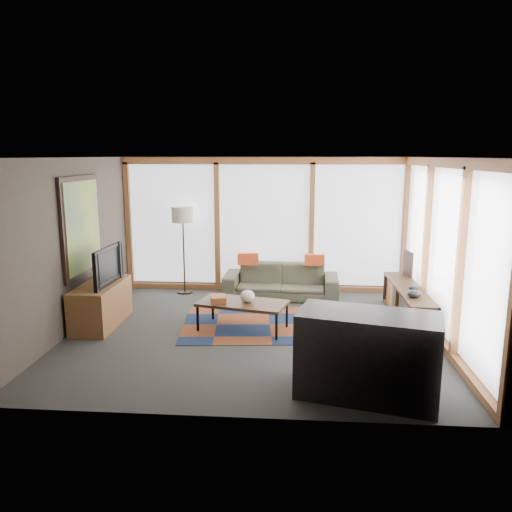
# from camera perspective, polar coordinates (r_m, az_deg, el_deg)

# --- Properties ---
(ground) EXTENTS (5.50, 5.50, 0.00)m
(ground) POSITION_cam_1_polar(r_m,az_deg,el_deg) (7.63, -0.23, -8.72)
(ground) COLOR #2A2A28
(ground) RESTS_ON ground
(room_envelope) EXTENTS (5.52, 5.02, 2.62)m
(room_envelope) POSITION_cam_1_polar(r_m,az_deg,el_deg) (7.78, 3.73, 3.36)
(room_envelope) COLOR #40382E
(room_envelope) RESTS_ON ground
(rug) EXTENTS (2.88, 1.99, 0.01)m
(rug) POSITION_cam_1_polar(r_m,az_deg,el_deg) (7.95, 1.60, -7.83)
(rug) COLOR brown
(rug) RESTS_ON ground
(sofa) EXTENTS (2.15, 0.91, 0.62)m
(sofa) POSITION_cam_1_polar(r_m,az_deg,el_deg) (9.39, 2.87, -2.89)
(sofa) COLOR #3A3E2C
(sofa) RESTS_ON ground
(pillow_left) EXTENTS (0.41, 0.20, 0.21)m
(pillow_left) POSITION_cam_1_polar(r_m,az_deg,el_deg) (9.34, -0.94, -0.32)
(pillow_left) COLOR #D2471E
(pillow_left) RESTS_ON sofa
(pillow_right) EXTENTS (0.37, 0.13, 0.20)m
(pillow_right) POSITION_cam_1_polar(r_m,az_deg,el_deg) (9.34, 6.70, -0.43)
(pillow_right) COLOR #D2471E
(pillow_right) RESTS_ON sofa
(floor_lamp) EXTENTS (0.42, 0.42, 1.68)m
(floor_lamp) POSITION_cam_1_polar(r_m,az_deg,el_deg) (9.66, -8.26, 0.64)
(floor_lamp) COLOR #2E2318
(floor_lamp) RESTS_ON ground
(coffee_table) EXTENTS (1.44, 0.96, 0.44)m
(coffee_table) POSITION_cam_1_polar(r_m,az_deg,el_deg) (7.69, -1.53, -6.84)
(coffee_table) COLOR black
(coffee_table) RESTS_ON ground
(book_stack) EXTENTS (0.28, 0.33, 0.09)m
(book_stack) POSITION_cam_1_polar(r_m,az_deg,el_deg) (7.63, -4.33, -4.90)
(book_stack) COLOR brown
(book_stack) RESTS_ON coffee_table
(vase) EXTENTS (0.25, 0.25, 0.19)m
(vase) POSITION_cam_1_polar(r_m,az_deg,el_deg) (7.58, -0.99, -4.61)
(vase) COLOR silver
(vase) RESTS_ON coffee_table
(bookshelf) EXTENTS (0.40, 2.21, 0.55)m
(bookshelf) POSITION_cam_1_polar(r_m,az_deg,el_deg) (8.44, 16.94, -5.27)
(bookshelf) COLOR black
(bookshelf) RESTS_ON ground
(bowl_a) EXTENTS (0.25, 0.25, 0.11)m
(bowl_a) POSITION_cam_1_polar(r_m,az_deg,el_deg) (7.82, 17.63, -4.12)
(bowl_a) COLOR black
(bowl_a) RESTS_ON bookshelf
(bowl_b) EXTENTS (0.18, 0.18, 0.08)m
(bowl_b) POSITION_cam_1_polar(r_m,az_deg,el_deg) (8.21, 17.58, -3.48)
(bowl_b) COLOR black
(bowl_b) RESTS_ON bookshelf
(shelf_picture) EXTENTS (0.10, 0.34, 0.44)m
(shelf_picture) POSITION_cam_1_polar(r_m,az_deg,el_deg) (9.10, 16.99, -0.85)
(shelf_picture) COLOR black
(shelf_picture) RESTS_ON bookshelf
(tv_console) EXTENTS (0.55, 1.33, 0.67)m
(tv_console) POSITION_cam_1_polar(r_m,az_deg,el_deg) (8.23, -17.27, -5.30)
(tv_console) COLOR brown
(tv_console) RESTS_ON ground
(television) EXTENTS (0.17, 1.03, 0.59)m
(television) POSITION_cam_1_polar(r_m,az_deg,el_deg) (8.05, -17.18, -1.05)
(television) COLOR black
(television) RESTS_ON tv_console
(bar_counter) EXTENTS (1.64, 1.05, 0.96)m
(bar_counter) POSITION_cam_1_polar(r_m,az_deg,el_deg) (5.70, 12.63, -11.02)
(bar_counter) COLOR black
(bar_counter) RESTS_ON ground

